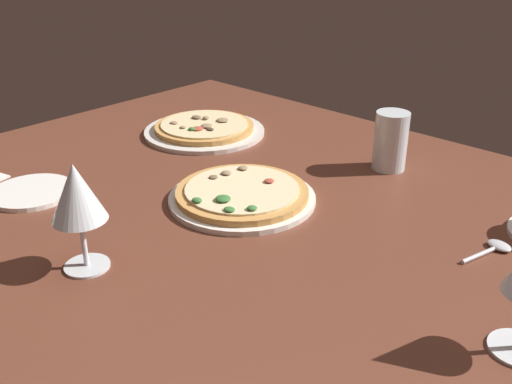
{
  "coord_description": "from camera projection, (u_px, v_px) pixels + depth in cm",
  "views": [
    {
      "loc": [
        59.64,
        -67.9,
        51.3
      ],
      "look_at": [
        -3.64,
        -0.19,
        7.0
      ],
      "focal_mm": 40.8,
      "sensor_mm": 36.0,
      "label": 1
    }
  ],
  "objects": [
    {
      "name": "dining_table",
      "position": [
        272.0,
        223.0,
        1.03
      ],
      "size": [
        150.0,
        110.0,
        4.0
      ],
      "primitive_type": "cube",
      "color": "brown",
      "rests_on": "ground"
    },
    {
      "name": "pizza_side",
      "position": [
        204.0,
        129.0,
        1.38
      ],
      "size": [
        28.59,
        28.59,
        3.37
      ],
      "color": "silver",
      "rests_on": "dining_table"
    },
    {
      "name": "wine_glass_near",
      "position": [
        77.0,
        195.0,
        0.81
      ],
      "size": [
        7.98,
        7.98,
        16.63
      ],
      "color": "silver",
      "rests_on": "dining_table"
    },
    {
      "name": "spoon",
      "position": [
        494.0,
        248.0,
        0.9
      ],
      "size": [
        4.81,
        10.18,
        1.0
      ],
      "color": "silver",
      "rests_on": "dining_table"
    },
    {
      "name": "water_glass",
      "position": [
        390.0,
        143.0,
        1.18
      ],
      "size": [
        6.79,
        6.79,
        11.99
      ],
      "color": "silver",
      "rests_on": "dining_table"
    },
    {
      "name": "side_plate",
      "position": [
        32.0,
        192.0,
        1.09
      ],
      "size": [
        15.48,
        15.48,
        0.9
      ],
      "primitive_type": "cylinder",
      "color": "white",
      "rests_on": "dining_table"
    },
    {
      "name": "pizza_main",
      "position": [
        241.0,
        195.0,
        1.06
      ],
      "size": [
        26.89,
        26.89,
        3.37
      ],
      "color": "silver",
      "rests_on": "dining_table"
    }
  ]
}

